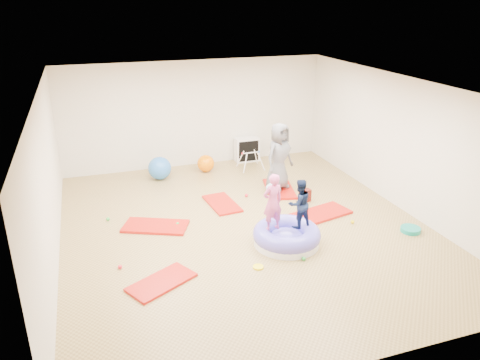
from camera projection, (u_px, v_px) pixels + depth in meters
name	position (u px, v px, depth m)	size (l,w,h in m)	color
room	(245.00, 161.00, 8.84)	(7.01, 8.01, 2.81)	#A78D50
gym_mat_front_left	(162.00, 282.00, 7.51)	(1.09, 0.54, 0.05)	red
gym_mat_mid_left	(156.00, 226.00, 9.33)	(1.26, 0.63, 0.05)	red
gym_mat_center_back	(222.00, 204.00, 10.35)	(1.11, 0.55, 0.05)	red
gym_mat_right	(321.00, 214.00, 9.87)	(1.25, 0.63, 0.05)	red
gym_mat_rear_right	(279.00, 189.00, 11.14)	(1.24, 0.62, 0.05)	red
inflatable_cushion	(287.00, 236.00, 8.67)	(1.26, 1.26, 0.40)	white
child_pink	(273.00, 200.00, 8.37)	(0.40, 0.26, 1.09)	#D5528F
child_navy	(300.00, 201.00, 8.49)	(0.46, 0.35, 0.94)	#101C3B
adult_caregiver	(279.00, 156.00, 10.85)	(0.77, 0.50, 1.58)	#5D5E64
infant	(274.00, 187.00, 10.87)	(0.36, 0.36, 0.21)	#AFE5FE
ball_pit_balls	(245.00, 219.00, 9.60)	(4.77, 3.50, 0.07)	green
exercise_ball_blue	(160.00, 168.00, 11.70)	(0.58, 0.58, 0.58)	blue
exercise_ball_orange	(206.00, 163.00, 12.23)	(0.45, 0.45, 0.45)	#FF7800
infant_play_gym	(251.00, 158.00, 12.35)	(0.63, 0.59, 0.48)	white
cube_shelf	(247.00, 150.00, 12.99)	(0.66, 0.33, 0.66)	white
balance_disc	(411.00, 230.00, 9.16)	(0.39, 0.39, 0.09)	#0E897C
backpack	(305.00, 196.00, 10.47)	(0.24, 0.15, 0.28)	#971709
yellow_toy	(258.00, 267.00, 7.95)	(0.19, 0.19, 0.03)	#F2DB00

